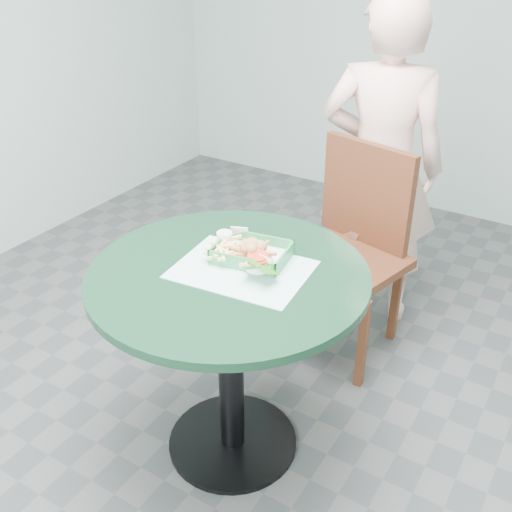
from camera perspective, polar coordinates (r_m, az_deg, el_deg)
The scene contains 10 objects.
floor at distance 2.41m, azimuth -2.22°, elevation -17.33°, with size 4.00×5.00×0.02m, color #303335.
cafe_table at distance 2.03m, azimuth -2.54°, elevation -6.07°, with size 0.91×0.91×0.75m.
dining_chair at distance 2.66m, azimuth 9.24°, elevation 1.73°, with size 0.45×0.45×0.93m.
diner_person at distance 2.80m, azimuth 11.82°, elevation 8.71°, with size 0.58×0.38×1.58m, color beige.
placemat at distance 1.94m, azimuth -1.33°, elevation -1.79°, with size 0.42×0.32×0.00m, color #A3D9D6.
food_basket at distance 1.99m, azimuth -0.41°, elevation -0.40°, with size 0.24×0.17×0.05m.
crab_sandwich at distance 1.95m, azimuth -0.50°, elevation 0.01°, with size 0.13×0.13×0.07m.
fries_pile at distance 2.00m, azimuth -2.64°, elevation 0.55°, with size 0.12×0.13×0.05m, color #E5CF84, non-canonical shape.
sauce_ramekin at distance 2.05m, azimuth -2.62°, elevation 1.63°, with size 0.05×0.05×0.03m.
garnish_cup at distance 1.89m, azimuth -0.16°, elevation -1.28°, with size 0.12×0.12×0.05m.
Camera 1 is at (0.94, -1.35, 1.76)m, focal length 42.00 mm.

